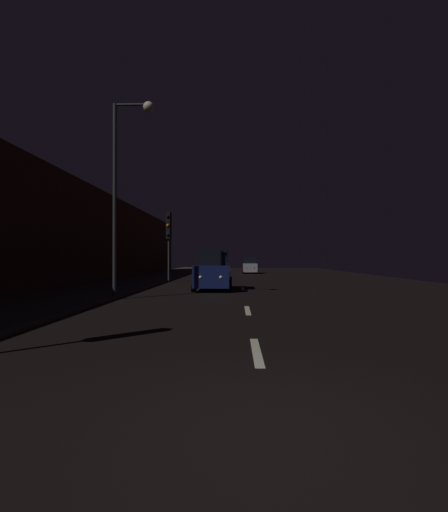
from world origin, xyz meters
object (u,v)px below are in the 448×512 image
traffic_light_far_left (169,231)px  car_approaching_headlights (213,271)px  streetlamp_overhead (125,171)px  car_distant_taillights (250,266)px

traffic_light_far_left → car_approaching_headlights: (3.58, -6.86, -2.63)m
traffic_light_far_left → streetlamp_overhead: bearing=12.7°
traffic_light_far_left → car_approaching_headlights: bearing=39.1°
traffic_light_far_left → car_distant_taillights: traffic_light_far_left is taller
car_approaching_headlights → car_distant_taillights: car_approaching_headlights is taller
traffic_light_far_left → car_distant_taillights: size_ratio=1.36×
car_approaching_headlights → car_distant_taillights: bearing=173.2°
traffic_light_far_left → car_approaching_headlights: traffic_light_far_left is taller
streetlamp_overhead → car_distant_taillights: streetlamp_overhead is taller
streetlamp_overhead → car_approaching_headlights: 7.45m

